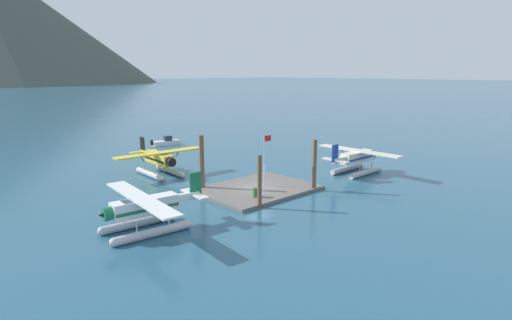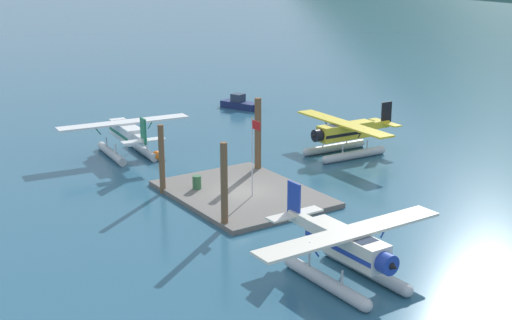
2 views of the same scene
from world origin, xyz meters
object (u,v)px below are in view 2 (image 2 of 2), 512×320
seaplane_white_port_aft (126,136)px  mooring_buoy (157,156)px  flagpole (253,147)px  fuel_drum (197,182)px  seaplane_cream_stbd_aft (347,251)px  seaplane_yellow_bow_left (345,136)px  boat_navy_open_west (239,104)px

seaplane_white_port_aft → mooring_buoy: bearing=26.0°
flagpole → fuel_drum: bearing=-146.2°
seaplane_cream_stbd_aft → seaplane_white_port_aft: bearing=179.5°
fuel_drum → seaplane_white_port_aft: seaplane_white_port_aft is taller
seaplane_cream_stbd_aft → fuel_drum: bearing=178.5°
mooring_buoy → seaplane_yellow_bow_left: (6.79, 13.04, 1.19)m
seaplane_cream_stbd_aft → seaplane_yellow_bow_left: bearing=139.4°
flagpole → seaplane_yellow_bow_left: 13.07m
flagpole → boat_navy_open_west: 28.84m
mooring_buoy → seaplane_cream_stbd_aft: 23.84m
seaplane_yellow_bow_left → boat_navy_open_west: size_ratio=2.24×
flagpole → seaplane_cream_stbd_aft: flagpole is taller
flagpole → seaplane_cream_stbd_aft: size_ratio=0.50×
fuel_drum → mooring_buoy: fuel_drum is taller
mooring_buoy → seaplane_cream_stbd_aft: bearing=-3.7°
seaplane_white_port_aft → seaplane_cream_stbd_aft: (26.43, -0.22, 0.00)m
mooring_buoy → boat_navy_open_west: bearing=129.5°
fuel_drum → seaplane_cream_stbd_aft: 15.38m
fuel_drum → seaplane_yellow_bow_left: (-1.62, 14.17, 0.84)m
seaplane_white_port_aft → seaplane_yellow_bow_left: 17.18m
fuel_drum → seaplane_yellow_bow_left: bearing=96.5°
boat_navy_open_west → seaplane_cream_stbd_aft: bearing=-25.1°
flagpole → mooring_buoy: bearing=-174.5°
fuel_drum → seaplane_cream_stbd_aft: size_ratio=0.08×
mooring_buoy → seaplane_yellow_bow_left: 14.75m
seaplane_yellow_bow_left → seaplane_cream_stbd_aft: 22.36m
seaplane_yellow_bow_left → boat_navy_open_west: 19.92m
seaplane_yellow_bow_left → boat_navy_open_west: (-19.71, 2.66, -1.09)m
seaplane_white_port_aft → seaplane_yellow_bow_left: size_ratio=1.00×
seaplane_yellow_bow_left → seaplane_cream_stbd_aft: same height
fuel_drum → flagpole: bearing=33.8°
flagpole → boat_navy_open_west: bearing=149.4°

